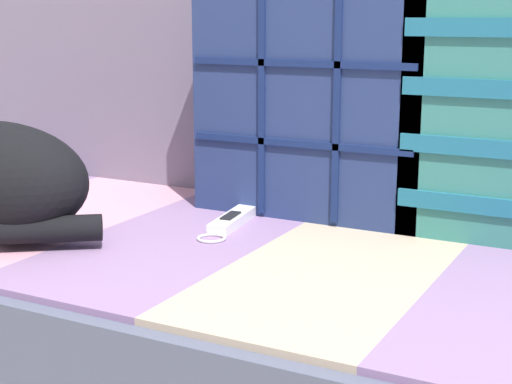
% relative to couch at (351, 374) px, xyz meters
% --- Properties ---
extents(couch, '(2.18, 0.83, 0.41)m').
position_rel_couch_xyz_m(couch, '(0.00, 0.00, 0.00)').
color(couch, gray).
rests_on(couch, ground_plane).
extents(sofa_backrest, '(2.13, 0.14, 0.47)m').
position_rel_couch_xyz_m(sofa_backrest, '(-0.00, 0.34, 0.44)').
color(sofa_backrest, slate).
rests_on(sofa_backrest, couch).
extents(throw_pillow_quilted, '(0.44, 0.14, 0.43)m').
position_rel_couch_xyz_m(throw_pillow_quilted, '(-0.16, 0.20, 0.42)').
color(throw_pillow_quilted, navy).
rests_on(throw_pillow_quilted, couch).
extents(game_remote_far, '(0.07, 0.21, 0.02)m').
position_rel_couch_xyz_m(game_remote_far, '(-0.25, 0.05, 0.21)').
color(game_remote_far, white).
rests_on(game_remote_far, couch).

